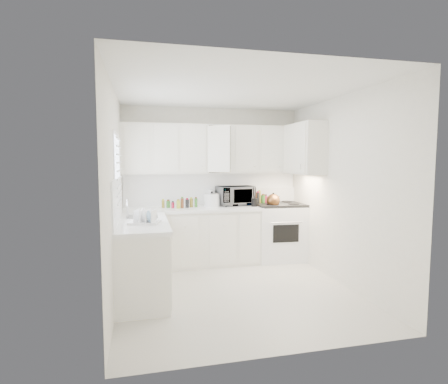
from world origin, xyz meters
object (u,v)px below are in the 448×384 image
object	(u,v)px
rice_cooker	(212,199)
utensil_crock	(254,197)
stove	(279,224)
tea_kettle	(273,199)
microwave	(235,193)
dish_rack	(144,216)

from	to	relation	value
rice_cooker	utensil_crock	bearing A→B (deg)	-19.26
stove	tea_kettle	xyz separation A→B (m)	(-0.18, -0.16, 0.44)
stove	utensil_crock	xyz separation A→B (m)	(-0.49, -0.09, 0.49)
microwave	tea_kettle	bearing A→B (deg)	-40.23
tea_kettle	dish_rack	distance (m)	2.39
stove	dish_rack	distance (m)	2.66
tea_kettle	utensil_crock	bearing A→B (deg)	143.40
utensil_crock	rice_cooker	bearing A→B (deg)	167.64
dish_rack	stove	bearing A→B (deg)	45.72
microwave	rice_cooker	size ratio (longest dim) A/B	2.34
microwave	utensil_crock	size ratio (longest dim) A/B	1.79
dish_rack	rice_cooker	bearing A→B (deg)	67.05
stove	rice_cooker	xyz separation A→B (m)	(-1.18, 0.06, 0.45)
microwave	dish_rack	xyz separation A→B (m)	(-1.53, -1.47, -0.10)
stove	dish_rack	size ratio (longest dim) A/B	3.51
rice_cooker	dish_rack	xyz separation A→B (m)	(-1.11, -1.37, -0.03)
tea_kettle	stove	bearing A→B (deg)	18.49
tea_kettle	utensil_crock	world-z (taller)	utensil_crock
microwave	utensil_crock	distance (m)	0.37
stove	tea_kettle	distance (m)	0.50
rice_cooker	dish_rack	distance (m)	1.76
tea_kettle	utensil_crock	xyz separation A→B (m)	(-0.31, 0.07, 0.05)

